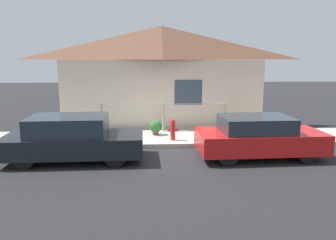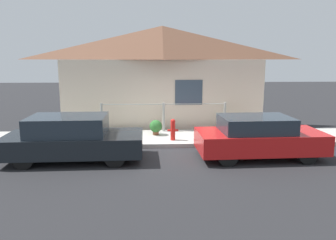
{
  "view_description": "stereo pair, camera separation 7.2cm",
  "coord_description": "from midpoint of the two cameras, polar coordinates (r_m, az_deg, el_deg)",
  "views": [
    {
      "loc": [
        -0.49,
        -10.52,
        2.96
      ],
      "look_at": [
        0.09,
        0.3,
        0.9
      ],
      "focal_mm": 35.0,
      "sensor_mm": 36.0,
      "label": 1
    },
    {
      "loc": [
        -0.42,
        -10.52,
        2.96
      ],
      "look_at": [
        0.09,
        0.3,
        0.9
      ],
      "focal_mm": 35.0,
      "sensor_mm": 36.0,
      "label": 2
    }
  ],
  "objects": [
    {
      "name": "car_right",
      "position": [
        10.17,
        15.67,
        -2.87
      ],
      "size": [
        3.77,
        1.78,
        1.26
      ],
      "rotation": [
        0.0,
        0.0,
        0.03
      ],
      "color": "red",
      "rests_on": "ground_plane"
    },
    {
      "name": "potted_plant_corner",
      "position": [
        12.92,
        12.62,
        -0.57
      ],
      "size": [
        0.43,
        0.43,
        0.58
      ],
      "color": "#9E5638",
      "rests_on": "sidewalk"
    },
    {
      "name": "fire_hydrant",
      "position": [
        11.35,
        1.04,
        -1.58
      ],
      "size": [
        0.38,
        0.17,
        0.75
      ],
      "color": "red",
      "rests_on": "sidewalk"
    },
    {
      "name": "fence",
      "position": [
        12.75,
        -0.58,
        0.8
      ],
      "size": [
        4.9,
        0.1,
        1.11
      ],
      "color": "#999993",
      "rests_on": "sidewalk"
    },
    {
      "name": "house",
      "position": [
        14.1,
        -0.83,
        12.47
      ],
      "size": [
        8.62,
        2.23,
        4.28
      ],
      "color": "beige",
      "rests_on": "ground_plane"
    },
    {
      "name": "potted_plant_near_hydrant",
      "position": [
        12.15,
        -1.97,
        -1.16
      ],
      "size": [
        0.47,
        0.47,
        0.56
      ],
      "color": "brown",
      "rests_on": "sidewalk"
    },
    {
      "name": "car_left",
      "position": [
        9.92,
        -16.07,
        -3.1
      ],
      "size": [
        3.99,
        1.77,
        1.32
      ],
      "rotation": [
        0.0,
        0.0,
        0.02
      ],
      "color": "black",
      "rests_on": "ground_plane"
    },
    {
      "name": "sidewalk",
      "position": [
        11.97,
        -0.41,
        -3.2
      ],
      "size": [
        24.0,
        2.18,
        0.14
      ],
      "color": "#B2AFA8",
      "rests_on": "ground_plane"
    },
    {
      "name": "potted_plant_by_fence",
      "position": [
        12.25,
        -12.18,
        -1.19
      ],
      "size": [
        0.52,
        0.52,
        0.62
      ],
      "color": "slate",
      "rests_on": "sidewalk"
    },
    {
      "name": "ground_plane",
      "position": [
        10.94,
        -0.18,
        -4.94
      ],
      "size": [
        60.0,
        60.0,
        0.0
      ],
      "primitive_type": "plane",
      "color": "#262628"
    }
  ]
}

